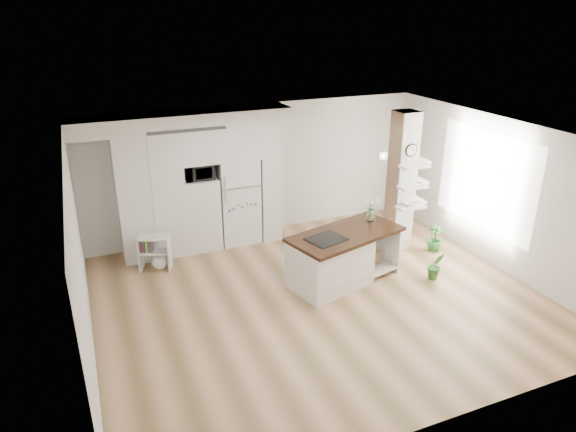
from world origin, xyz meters
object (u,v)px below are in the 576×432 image
at_px(bookshelf, 156,255).
at_px(floor_plant_a, 436,266).
at_px(kitchen_island, 335,259).
at_px(refrigerator, 237,200).

distance_m(bookshelf, floor_plant_a, 4.98).
bearing_deg(kitchen_island, refrigerator, 97.56).
xyz_separation_m(refrigerator, kitchen_island, (0.99, -2.34, -0.41)).
bearing_deg(floor_plant_a, bookshelf, 153.19).
bearing_deg(floor_plant_a, kitchen_island, 162.46).
bearing_deg(bookshelf, floor_plant_a, -7.26).
height_order(refrigerator, kitchen_island, refrigerator).
bearing_deg(bookshelf, refrigerator, 39.52).
height_order(refrigerator, bookshelf, refrigerator).
xyz_separation_m(bookshelf, floor_plant_a, (4.44, -2.24, -0.03)).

